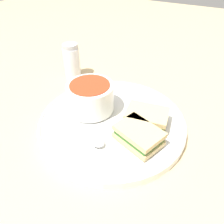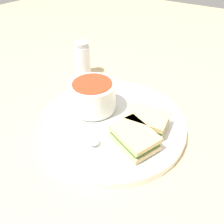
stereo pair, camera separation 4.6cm
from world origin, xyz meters
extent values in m
plane|color=#D1B27F|center=(0.00, 0.00, 0.00)|extent=(2.40, 2.40, 0.00)
cylinder|color=white|center=(0.00, 0.00, 0.01)|extent=(0.32, 0.32, 0.02)
torus|color=white|center=(0.00, 0.00, 0.02)|extent=(0.32, 0.32, 0.01)
cylinder|color=white|center=(-0.01, -0.06, 0.03)|extent=(0.06, 0.06, 0.01)
cylinder|color=white|center=(-0.01, -0.06, 0.05)|extent=(0.10, 0.10, 0.06)
cylinder|color=red|center=(-0.01, -0.06, 0.08)|extent=(0.09, 0.09, 0.01)
cube|color=silver|center=(0.07, -0.04, 0.02)|extent=(0.03, 0.08, 0.00)
ellipsoid|color=silver|center=(0.08, 0.01, 0.03)|extent=(0.03, 0.04, 0.01)
cube|color=#DBBC7F|center=(0.04, 0.08, 0.03)|extent=(0.09, 0.10, 0.01)
cube|color=#33702D|center=(0.04, 0.08, 0.04)|extent=(0.08, 0.09, 0.01)
cube|color=#DBBC7F|center=(0.04, 0.08, 0.05)|extent=(0.09, 0.10, 0.01)
cube|color=#DBBC7F|center=(-0.02, 0.07, 0.03)|extent=(0.07, 0.09, 0.01)
cube|color=#33702D|center=(-0.02, 0.07, 0.04)|extent=(0.07, 0.09, 0.01)
cube|color=#DBBC7F|center=(-0.02, 0.07, 0.05)|extent=(0.07, 0.09, 0.01)
cylinder|color=silver|center=(-0.14, -0.21, 0.04)|extent=(0.05, 0.05, 0.09)
cylinder|color=#B7B7BC|center=(-0.14, -0.21, 0.09)|extent=(0.04, 0.04, 0.01)
camera|label=1|loc=(0.32, 0.17, 0.33)|focal=35.00mm
camera|label=2|loc=(0.29, 0.21, 0.33)|focal=35.00mm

